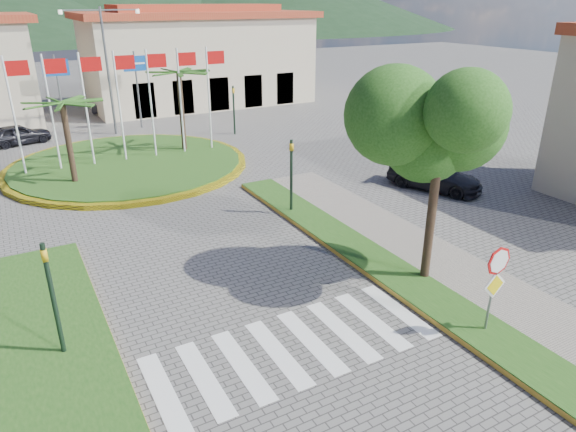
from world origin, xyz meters
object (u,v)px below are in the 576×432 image
roundabout_island (129,164)px  car_side_right (434,175)px  deciduous_tree (442,121)px  car_dark_b (114,107)px  car_dark_a (18,134)px  stop_sign (496,277)px

roundabout_island → car_side_right: roundabout_island is taller
roundabout_island → deciduous_tree: (5.50, -17.00, 5.00)m
car_dark_b → car_side_right: size_ratio=0.74×
car_dark_a → roundabout_island: bearing=-163.4°
car_dark_b → car_side_right: car_side_right is taller
deciduous_tree → car_dark_a: size_ratio=1.82×
stop_sign → car_side_right: bearing=53.0°
deciduous_tree → car_dark_b: deciduous_tree is taller
roundabout_island → car_side_right: (12.00, -10.60, 0.48)m
roundabout_island → car_dark_b: bearing=81.2°
roundabout_island → stop_sign: (4.90, -20.04, 1.61)m
car_dark_a → car_dark_b: (7.19, 6.85, -0.09)m
stop_sign → car_dark_b: 35.09m
roundabout_island → car_dark_a: size_ratio=3.40×
car_dark_a → car_side_right: (16.87, -18.68, 0.02)m
deciduous_tree → car_dark_b: (-3.18, 31.93, -4.63)m
stop_sign → car_dark_b: stop_sign is taller
stop_sign → car_dark_a: (-9.77, 28.12, -1.15)m
car_dark_a → car_dark_b: bearing=-60.9°
car_dark_a → car_side_right: car_side_right is taller
car_dark_b → car_dark_a: bearing=141.8°
car_dark_a → car_dark_b: car_dark_a is taller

